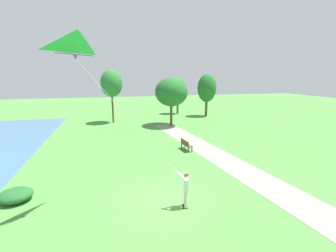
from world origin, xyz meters
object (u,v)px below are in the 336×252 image
object	(u,v)px
tree_lakeside_near	(171,92)
tree_treeline_center	(207,88)
flying_kite	(79,45)
lakeside_shrub	(15,195)
park_bench_near_walkway	(186,144)
person_kite_flyer	(185,187)
tree_treeline_left	(111,83)
tree_horizon_far	(178,89)

from	to	relation	value
tree_lakeside_near	tree_treeline_center	size ratio (longest dim) A/B	0.92
flying_kite	lakeside_shrub	size ratio (longest dim) A/B	3.81
flying_kite	park_bench_near_walkway	xyz separation A→B (m)	(7.15, 7.36, -6.77)
person_kite_flyer	tree_treeline_left	size ratio (longest dim) A/B	0.26
tree_treeline_left	tree_lakeside_near	world-z (taller)	tree_treeline_left
person_kite_flyer	park_bench_near_walkway	size ratio (longest dim) A/B	1.19
flying_kite	tree_horizon_far	size ratio (longest dim) A/B	1.02
park_bench_near_walkway	tree_treeline_left	world-z (taller)	tree_treeline_left
tree_lakeside_near	tree_treeline_center	distance (m)	8.87
tree_treeline_left	tree_lakeside_near	xyz separation A→B (m)	(6.99, -3.81, -0.98)
tree_lakeside_near	tree_treeline_left	bearing A→B (deg)	151.42
person_kite_flyer	tree_treeline_center	size ratio (longest dim) A/B	0.28
tree_lakeside_near	tree_horizon_far	size ratio (longest dim) A/B	1.00
flying_kite	tree_lakeside_near	xyz separation A→B (m)	(8.64, 17.25, -3.12)
flying_kite	tree_treeline_left	xyz separation A→B (m)	(1.66, 21.05, -2.14)
person_kite_flyer	tree_horizon_far	xyz separation A→B (m)	(7.91, 26.73, 3.03)
tree_lakeside_near	flying_kite	bearing A→B (deg)	-116.61
flying_kite	tree_treeline_left	bearing A→B (deg)	85.51
tree_horizon_far	tree_treeline_center	xyz separation A→B (m)	(3.58, -3.36, 0.19)
person_kite_flyer	tree_lakeside_near	xyz separation A→B (m)	(4.39, 18.06, 3.12)
person_kite_flyer	tree_horizon_far	bearing A→B (deg)	73.52
flying_kite	tree_lakeside_near	world-z (taller)	flying_kite
park_bench_near_walkway	lakeside_shrub	distance (m)	12.17
flying_kite	tree_treeline_left	size ratio (longest dim) A/B	0.87
park_bench_near_walkway	lakeside_shrub	world-z (taller)	park_bench_near_walkway
tree_treeline_left	lakeside_shrub	size ratio (longest dim) A/B	4.37
person_kite_flyer	flying_kite	distance (m)	7.59
person_kite_flyer	park_bench_near_walkway	distance (m)	8.69
park_bench_near_walkway	lakeside_shrub	bearing A→B (deg)	-153.06
tree_treeline_center	flying_kite	bearing A→B (deg)	-124.91
tree_horizon_far	tree_treeline_left	bearing A→B (deg)	-155.16
flying_kite	tree_treeline_center	size ratio (longest dim) A/B	0.94
person_kite_flyer	tree_treeline_left	xyz separation A→B (m)	(-2.59, 21.87, 4.10)
tree_treeline_left	park_bench_near_walkway	bearing A→B (deg)	-68.14
tree_treeline_left	tree_treeline_center	size ratio (longest dim) A/B	1.08
tree_lakeside_near	tree_treeline_center	bearing A→B (deg)	36.78
flying_kite	park_bench_near_walkway	bearing A→B (deg)	45.83
park_bench_near_walkway	tree_lakeside_near	size ratio (longest dim) A/B	0.26
person_kite_flyer	park_bench_near_walkway	xyz separation A→B (m)	(2.90, 8.18, -0.54)
tree_lakeside_near	tree_treeline_center	xyz separation A→B (m)	(7.10, 5.31, 0.10)
park_bench_near_walkway	tree_treeline_left	distance (m)	15.47
person_kite_flyer	tree_treeline_center	world-z (taller)	tree_treeline_center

